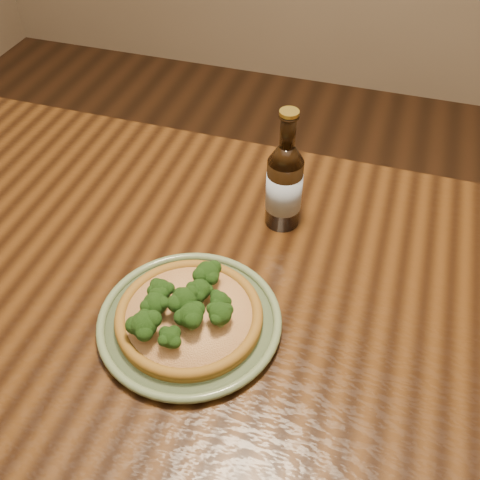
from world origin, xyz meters
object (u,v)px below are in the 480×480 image
(table, at_px, (229,332))
(plate, at_px, (190,321))
(beer_bottle, at_px, (284,185))
(pizza, at_px, (188,313))

(table, bearing_deg, plate, -120.82)
(plate, bearing_deg, beer_bottle, 74.44)
(pizza, bearing_deg, plate, 34.72)
(plate, distance_m, beer_bottle, 0.31)
(pizza, distance_m, beer_bottle, 0.30)
(table, xyz_separation_m, beer_bottle, (0.04, 0.21, 0.18))
(pizza, bearing_deg, table, 58.75)
(pizza, height_order, beer_bottle, beer_bottle)
(beer_bottle, bearing_deg, plate, -114.52)
(plate, xyz_separation_m, pizza, (-0.00, -0.00, 0.02))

